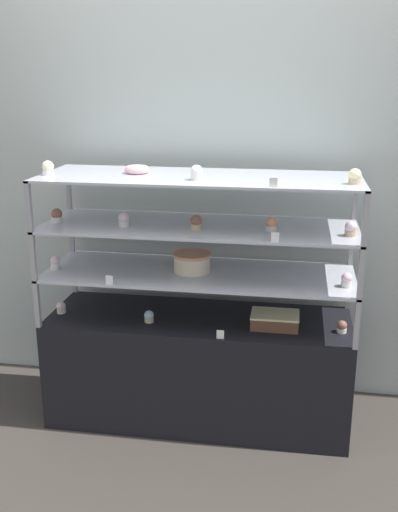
% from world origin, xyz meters
% --- Properties ---
extents(ground_plane, '(20.00, 20.00, 0.00)m').
position_xyz_m(ground_plane, '(0.00, 0.00, 0.00)').
color(ground_plane, '#38332D').
extents(back_wall, '(8.00, 0.05, 2.60)m').
position_xyz_m(back_wall, '(0.00, 0.41, 1.30)').
color(back_wall, '#A8B2AD').
rests_on(back_wall, ground_plane).
extents(display_base, '(1.58, 0.54, 0.58)m').
position_xyz_m(display_base, '(0.00, 0.00, 0.29)').
color(display_base, black).
rests_on(display_base, ground_plane).
extents(display_riser_lower, '(1.58, 0.54, 0.25)m').
position_xyz_m(display_riser_lower, '(0.00, 0.00, 0.82)').
color(display_riser_lower, '#99999E').
rests_on(display_riser_lower, display_base).
extents(display_riser_middle, '(1.58, 0.54, 0.25)m').
position_xyz_m(display_riser_middle, '(0.00, 0.00, 1.06)').
color(display_riser_middle, '#99999E').
rests_on(display_riser_middle, display_riser_lower).
extents(display_riser_upper, '(1.58, 0.54, 0.25)m').
position_xyz_m(display_riser_upper, '(0.00, 0.00, 1.31)').
color(display_riser_upper, '#99999E').
rests_on(display_riser_upper, display_riser_middle).
extents(layer_cake_centerpiece, '(0.19, 0.19, 0.10)m').
position_xyz_m(layer_cake_centerpiece, '(-0.04, 0.01, 0.88)').
color(layer_cake_centerpiece, beige).
rests_on(layer_cake_centerpiece, display_riser_lower).
extents(sheet_cake_frosted, '(0.24, 0.17, 0.07)m').
position_xyz_m(sheet_cake_frosted, '(0.40, -0.06, 0.62)').
color(sheet_cake_frosted, brown).
rests_on(sheet_cake_frosted, display_base).
extents(cupcake_0, '(0.05, 0.05, 0.06)m').
position_xyz_m(cupcake_0, '(-0.73, -0.06, 0.61)').
color(cupcake_0, beige).
rests_on(cupcake_0, display_base).
extents(cupcake_1, '(0.05, 0.05, 0.06)m').
position_xyz_m(cupcake_1, '(-0.24, -0.11, 0.61)').
color(cupcake_1, '#CCB28C').
rests_on(cupcake_1, display_base).
extents(cupcake_2, '(0.05, 0.05, 0.06)m').
position_xyz_m(cupcake_2, '(0.73, -0.08, 0.61)').
color(cupcake_2, white).
rests_on(cupcake_2, display_base).
extents(price_tag_0, '(0.04, 0.00, 0.04)m').
position_xyz_m(price_tag_0, '(0.14, -0.25, 0.60)').
color(price_tag_0, white).
rests_on(price_tag_0, display_base).
extents(cupcake_3, '(0.05, 0.05, 0.07)m').
position_xyz_m(cupcake_3, '(-0.75, -0.07, 0.86)').
color(cupcake_3, white).
rests_on(cupcake_3, display_riser_lower).
extents(cupcake_4, '(0.05, 0.05, 0.07)m').
position_xyz_m(cupcake_4, '(0.73, -0.10, 0.86)').
color(cupcake_4, white).
rests_on(cupcake_4, display_riser_lower).
extents(price_tag_1, '(0.04, 0.00, 0.04)m').
position_xyz_m(price_tag_1, '(-0.40, -0.25, 0.85)').
color(price_tag_1, white).
rests_on(price_tag_1, display_riser_lower).
extents(cupcake_5, '(0.06, 0.06, 0.07)m').
position_xyz_m(cupcake_5, '(-0.73, -0.05, 1.11)').
color(cupcake_5, white).
rests_on(cupcake_5, display_riser_middle).
extents(cupcake_6, '(0.06, 0.06, 0.07)m').
position_xyz_m(cupcake_6, '(-0.36, -0.08, 1.11)').
color(cupcake_6, white).
rests_on(cupcake_6, display_riser_middle).
extents(cupcake_7, '(0.06, 0.06, 0.07)m').
position_xyz_m(cupcake_7, '(0.00, -0.08, 1.11)').
color(cupcake_7, '#CCB28C').
rests_on(cupcake_7, display_riser_middle).
extents(cupcake_8, '(0.06, 0.06, 0.07)m').
position_xyz_m(cupcake_8, '(0.36, -0.06, 1.11)').
color(cupcake_8, beige).
rests_on(cupcake_8, display_riser_middle).
extents(cupcake_9, '(0.06, 0.06, 0.07)m').
position_xyz_m(cupcake_9, '(0.73, -0.09, 1.11)').
color(cupcake_9, '#CCB28C').
rests_on(cupcake_9, display_riser_middle).
extents(price_tag_2, '(0.04, 0.00, 0.04)m').
position_xyz_m(price_tag_2, '(0.39, -0.25, 1.10)').
color(price_tag_2, white).
rests_on(price_tag_2, display_riser_middle).
extents(cupcake_10, '(0.06, 0.06, 0.07)m').
position_xyz_m(cupcake_10, '(-0.74, -0.09, 1.36)').
color(cupcake_10, white).
rests_on(cupcake_10, display_riser_upper).
extents(cupcake_11, '(0.06, 0.06, 0.07)m').
position_xyz_m(cupcake_11, '(0.01, -0.11, 1.36)').
color(cupcake_11, white).
rests_on(cupcake_11, display_riser_upper).
extents(cupcake_12, '(0.06, 0.06, 0.07)m').
position_xyz_m(cupcake_12, '(0.73, -0.11, 1.36)').
color(cupcake_12, '#CCB28C').
rests_on(cupcake_12, display_riser_upper).
extents(price_tag_3, '(0.04, 0.00, 0.04)m').
position_xyz_m(price_tag_3, '(0.37, -0.25, 1.34)').
color(price_tag_3, white).
rests_on(price_tag_3, display_riser_upper).
extents(donut_glazed, '(0.12, 0.12, 0.04)m').
position_xyz_m(donut_glazed, '(-0.32, 0.03, 1.34)').
color(donut_glazed, '#EFB2BC').
rests_on(donut_glazed, display_riser_upper).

